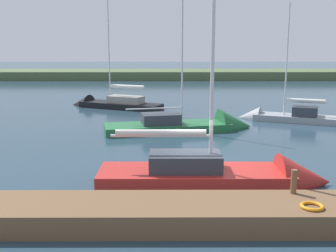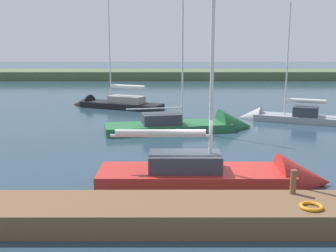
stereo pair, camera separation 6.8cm
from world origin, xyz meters
TOP-DOWN VIEW (x-y plane):
  - ground_plane at (0.00, 0.00)m, footprint 200.00×200.00m
  - far_shoreline at (0.00, -46.29)m, footprint 180.00×8.00m
  - dock_pier at (0.00, 4.28)m, footprint 24.27×2.13m
  - mooring_post_far at (-2.43, 3.54)m, footprint 0.18×0.18m
  - life_ring_buoy at (-2.61, 4.71)m, footprint 0.66×0.66m
  - sailboat_near_dock at (-0.31, -9.25)m, footprint 9.34×4.01m
  - sailboat_inner_slip at (-0.92, 0.86)m, footprint 8.66×2.19m
  - sailboat_far_left at (6.19, -18.30)m, footprint 8.22×5.10m
  - sailboat_outer_mooring at (-6.37, -12.36)m, footprint 6.88×4.16m

SIDE VIEW (x-z plane):
  - ground_plane at x=0.00m, z-range 0.00..0.00m
  - far_shoreline at x=0.00m, z-range -1.20..1.20m
  - sailboat_outer_mooring at x=-6.37m, z-range -4.21..4.45m
  - sailboat_far_left at x=6.19m, z-range -5.18..5.43m
  - sailboat_near_dock at x=-0.31m, z-range -4.62..4.97m
  - sailboat_inner_slip at x=-0.92m, z-range -5.07..5.59m
  - dock_pier at x=0.00m, z-range 0.00..0.69m
  - life_ring_buoy at x=-2.61m, z-range 0.69..0.79m
  - mooring_post_far at x=-2.43m, z-range 0.69..1.44m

